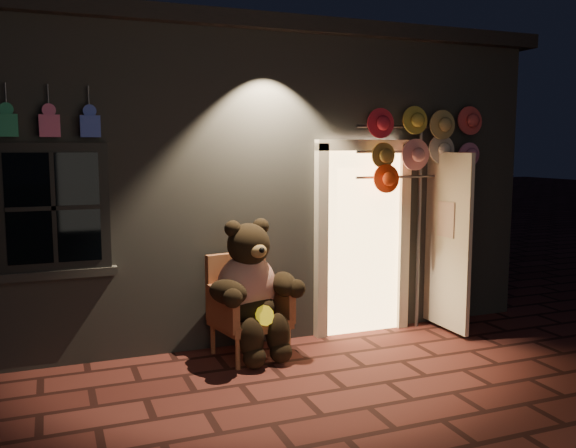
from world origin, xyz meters
TOP-DOWN VIEW (x-y plane):
  - ground at (0.00, 0.00)m, footprint 60.00×60.00m
  - shop_building at (0.00, 3.99)m, footprint 7.30×5.95m
  - wicker_armchair at (-0.12, 1.20)m, footprint 0.81×0.76m
  - teddy_bear at (-0.10, 1.07)m, footprint 0.99×0.86m
  - hat_rack at (1.99, 1.28)m, footprint 1.57×0.22m

SIDE VIEW (x-z plane):
  - ground at x=0.00m, z-range 0.00..0.00m
  - wicker_armchair at x=-0.12m, z-range 0.00..1.02m
  - teddy_bear at x=-0.10m, z-range 0.01..1.39m
  - shop_building at x=0.00m, z-range -0.02..3.49m
  - hat_rack at x=1.99m, z-range 0.85..3.40m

